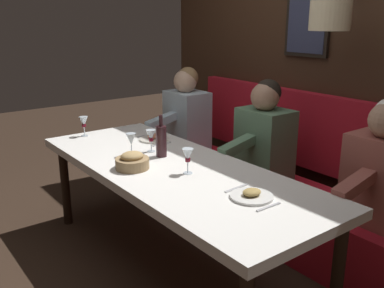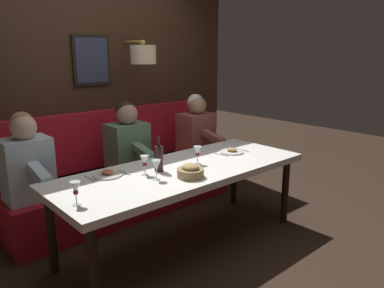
% 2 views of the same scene
% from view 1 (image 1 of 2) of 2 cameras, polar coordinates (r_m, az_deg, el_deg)
% --- Properties ---
extents(ground_plane, '(12.00, 12.00, 0.00)m').
position_cam_1_polar(ground_plane, '(3.19, -2.41, -15.59)').
color(ground_plane, '#332319').
extents(dining_table, '(0.90, 2.35, 0.74)m').
position_cam_1_polar(dining_table, '(2.89, -2.57, -4.17)').
color(dining_table, white).
rests_on(dining_table, ground_plane).
extents(banquette_bench, '(0.52, 2.55, 0.45)m').
position_cam_1_polar(banquette_bench, '(3.60, 9.34, -7.79)').
color(banquette_bench, red).
rests_on(banquette_bench, ground_plane).
extents(back_wall_panel, '(0.59, 3.75, 2.90)m').
position_cam_1_polar(back_wall_panel, '(3.74, 16.40, 10.86)').
color(back_wall_panel, '#382316').
rests_on(back_wall_panel, ground_plane).
extents(diner_nearest, '(0.60, 0.40, 0.79)m').
position_cam_1_polar(diner_nearest, '(2.86, 23.87, -2.85)').
color(diner_nearest, '#934C42').
rests_on(diner_nearest, banquette_bench).
extents(diner_near, '(0.60, 0.40, 0.79)m').
position_cam_1_polar(diner_near, '(3.41, 9.55, 1.33)').
color(diner_near, '#567A5B').
rests_on(diner_near, banquette_bench).
extents(diner_middle, '(0.60, 0.40, 0.79)m').
position_cam_1_polar(diner_middle, '(4.15, -0.75, 4.30)').
color(diner_middle, silver).
rests_on(diner_middle, banquette_bench).
extents(place_setting_0, '(0.24, 0.31, 0.05)m').
position_cam_1_polar(place_setting_0, '(3.47, -5.03, 0.76)').
color(place_setting_0, silver).
rests_on(place_setting_0, dining_table).
extents(place_setting_1, '(0.24, 0.31, 0.05)m').
position_cam_1_polar(place_setting_1, '(2.40, 7.90, -6.73)').
color(place_setting_1, white).
rests_on(place_setting_1, dining_table).
extents(wine_glass_0, '(0.07, 0.07, 0.16)m').
position_cam_1_polar(wine_glass_0, '(3.15, -5.45, 1.02)').
color(wine_glass_0, silver).
rests_on(wine_glass_0, dining_table).
extents(wine_glass_1, '(0.07, 0.07, 0.16)m').
position_cam_1_polar(wine_glass_1, '(2.70, -0.60, -1.61)').
color(wine_glass_1, silver).
rests_on(wine_glass_1, dining_table).
extents(wine_glass_2, '(0.07, 0.07, 0.16)m').
position_cam_1_polar(wine_glass_2, '(3.08, -8.06, 0.55)').
color(wine_glass_2, silver).
rests_on(wine_glass_2, dining_table).
extents(wine_glass_3, '(0.07, 0.07, 0.16)m').
position_cam_1_polar(wine_glass_3, '(3.67, -14.14, 2.79)').
color(wine_glass_3, silver).
rests_on(wine_glass_3, dining_table).
extents(wine_bottle, '(0.08, 0.08, 0.30)m').
position_cam_1_polar(wine_bottle, '(3.04, -4.10, 0.45)').
color(wine_bottle, '#33191E').
rests_on(wine_bottle, dining_table).
extents(bread_bowl, '(0.22, 0.22, 0.12)m').
position_cam_1_polar(bread_bowl, '(2.83, -7.91, -2.30)').
color(bread_bowl, '#9E7F56').
rests_on(bread_bowl, dining_table).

